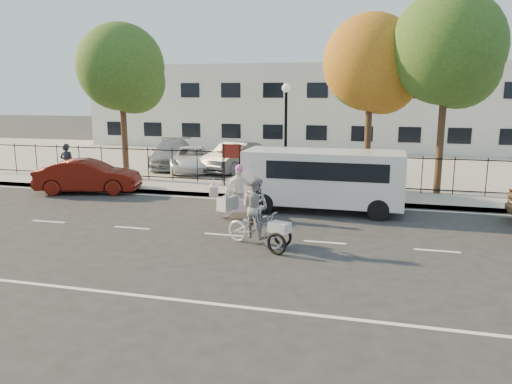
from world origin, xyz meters
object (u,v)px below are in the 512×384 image
(lamppost, at_px, (286,117))
(lot_car_b, at_px, (191,159))
(unicorn_bike, at_px, (238,198))
(red_sedan, at_px, (88,176))
(pedestrian, at_px, (67,163))
(white_van, at_px, (320,178))
(zebra_trike, at_px, (255,219))
(lot_car_a, at_px, (172,154))
(lot_car_d, at_px, (341,161))
(lot_car_c, at_px, (235,157))

(lamppost, height_order, lot_car_b, lamppost)
(unicorn_bike, distance_m, red_sedan, 7.64)
(pedestrian, bearing_deg, red_sedan, 143.93)
(white_van, bearing_deg, pedestrian, 171.44)
(zebra_trike, xyz_separation_m, lot_car_a, (-7.75, 11.91, 0.12))
(lot_car_d, bearing_deg, lot_car_a, 175.46)
(lamppost, distance_m, lot_car_c, 5.50)
(pedestrian, relative_size, lot_car_d, 0.46)
(lamppost, xyz_separation_m, unicorn_bike, (-0.65, -4.73, -2.44))
(lot_car_a, bearing_deg, zebra_trike, -73.31)
(white_van, height_order, lot_car_a, white_van)
(red_sedan, height_order, lot_car_c, lot_car_c)
(red_sedan, relative_size, pedestrian, 2.37)
(zebra_trike, relative_size, white_van, 0.37)
(red_sedan, bearing_deg, pedestrian, 43.34)
(white_van, bearing_deg, zebra_trike, -104.61)
(lot_car_d, bearing_deg, unicorn_bike, -109.63)
(lamppost, height_order, pedestrian, lamppost)
(zebra_trike, height_order, lot_car_a, zebra_trike)
(unicorn_bike, bearing_deg, lot_car_a, 14.39)
(lot_car_c, bearing_deg, unicorn_bike, -57.87)
(pedestrian, relative_size, lot_car_b, 0.40)
(zebra_trike, xyz_separation_m, lot_car_b, (-6.21, 10.84, 0.03))
(unicorn_bike, xyz_separation_m, pedestrian, (-8.93, 3.46, 0.37))
(pedestrian, xyz_separation_m, lot_car_a, (2.50, 5.65, -0.18))
(lamppost, distance_m, lot_car_d, 5.14)
(lot_car_d, bearing_deg, lamppost, -118.59)
(red_sedan, xyz_separation_m, lot_car_a, (0.81, 6.68, 0.17))
(red_sedan, bearing_deg, lot_car_c, -52.19)
(unicorn_bike, relative_size, white_van, 0.30)
(lot_car_c, bearing_deg, red_sedan, -112.51)
(zebra_trike, xyz_separation_m, lot_car_c, (-4.02, 11.27, 0.13))
(lot_car_a, bearing_deg, pedestrian, -130.25)
(unicorn_bike, bearing_deg, white_van, -76.18)
(lamppost, xyz_separation_m, lot_car_b, (-5.55, 3.31, -2.35))
(lot_car_d, bearing_deg, pedestrian, -158.01)
(lamppost, distance_m, lot_car_b, 6.87)
(pedestrian, bearing_deg, unicorn_bike, 154.16)
(unicorn_bike, xyz_separation_m, white_van, (2.50, 1.73, 0.51))
(unicorn_bike, distance_m, lot_car_c, 8.90)
(red_sedan, xyz_separation_m, lot_car_c, (4.54, 6.04, 0.18))
(lot_car_a, height_order, lot_car_d, lot_car_a)
(pedestrian, bearing_deg, white_van, 166.75)
(lamppost, height_order, lot_car_d, lamppost)
(lot_car_d, bearing_deg, lot_car_c, -178.69)
(lot_car_c, bearing_deg, lot_car_b, -154.49)
(pedestrian, bearing_deg, zebra_trike, 143.93)
(unicorn_bike, distance_m, lot_car_a, 11.15)
(red_sedan, bearing_deg, lot_car_b, -37.99)
(red_sedan, height_order, lot_car_a, lot_car_a)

